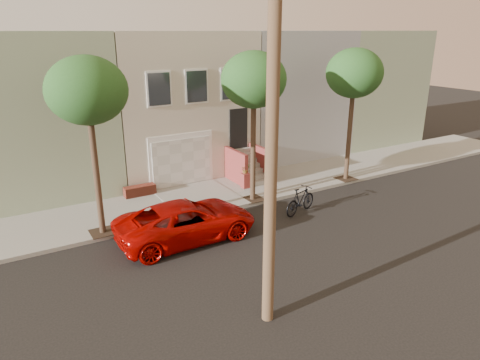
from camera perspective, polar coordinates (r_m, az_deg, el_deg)
ground at (r=15.75m, az=6.18°, el=-8.19°), size 90.00×90.00×0.00m
sidewalk at (r=19.87m, az=-3.02°, el=-1.93°), size 40.00×3.70×0.15m
house_row at (r=24.15m, az=-9.73°, el=10.37°), size 33.10×11.70×7.00m
tree_left at (r=15.45m, az=-19.41°, el=10.85°), size 2.70×2.57×6.30m
tree_mid at (r=17.90m, az=1.82°, el=12.87°), size 2.70×2.57×6.30m
tree_right at (r=21.34m, az=14.76°, el=13.28°), size 2.70×2.57×6.30m
pickup_truck at (r=15.76m, az=-6.99°, el=-5.35°), size 5.10×2.39×1.41m
motorcycle at (r=18.05m, az=7.94°, el=-2.63°), size 1.95×1.06×1.13m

